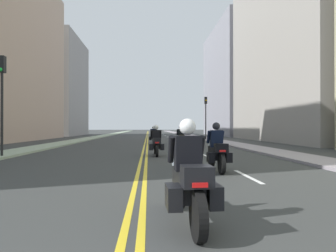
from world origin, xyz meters
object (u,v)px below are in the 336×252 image
motorcycle_4 (153,136)px  traffic_light_near (2,88)px  motorcycle_1 (217,151)px  motorcycle_3 (181,139)px  motorcycle_2 (156,143)px  motorcycle_0 (189,181)px  traffic_light_far (206,110)px

motorcycle_4 → traffic_light_near: bearing=-120.1°
traffic_light_near → motorcycle_1: bearing=-26.9°
motorcycle_4 → traffic_light_near: (-7.48, -12.07, 2.72)m
motorcycle_1 → motorcycle_4: size_ratio=0.99×
motorcycle_1 → motorcycle_3: motorcycle_1 is taller
motorcycle_2 → traffic_light_near: bearing=-176.2°
motorcycle_1 → motorcycle_2: 5.80m
motorcycle_3 → traffic_light_near: bearing=-144.2°
motorcycle_2 → motorcycle_3: motorcycle_3 is taller
motorcycle_0 → motorcycle_4: (-0.16, 22.04, -0.01)m
traffic_light_near → motorcycle_3: bearing=35.8°
motorcycle_0 → motorcycle_2: bearing=88.4°
motorcycle_2 → motorcycle_4: (0.05, 11.32, -0.00)m
motorcycle_0 → motorcycle_2: motorcycle_0 is taller
motorcycle_1 → motorcycle_4: (-1.86, 16.80, -0.02)m
motorcycle_2 → motorcycle_4: 11.32m
motorcycle_0 → motorcycle_3: size_ratio=1.07×
traffic_light_far → motorcycle_1: bearing=-100.4°
motorcycle_4 → traffic_light_far: 9.32m
motorcycle_1 → motorcycle_2: motorcycle_1 is taller
motorcycle_1 → traffic_light_near: traffic_light_near is taller
motorcycle_4 → motorcycle_3: bearing=-68.2°
motorcycle_0 → traffic_light_far: bearing=75.4°
motorcycle_1 → motorcycle_3: size_ratio=1.05×
motorcycle_3 → motorcycle_1: bearing=-90.4°
motorcycle_3 → traffic_light_far: size_ratio=0.42×
motorcycle_0 → motorcycle_2: 10.72m
motorcycle_0 → traffic_light_far: 29.22m
motorcycle_0 → traffic_light_near: size_ratio=0.45×
motorcycle_1 → traffic_light_near: size_ratio=0.44×
motorcycle_2 → motorcycle_3: 6.36m
motorcycle_3 → motorcycle_4: motorcycle_3 is taller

